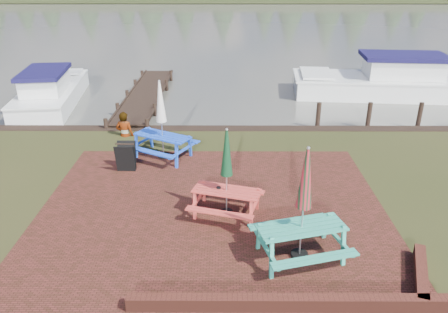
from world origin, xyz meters
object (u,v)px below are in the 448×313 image
Objects in this scene: picnic_table_blue at (162,132)px; jetty at (145,95)px; person at (123,112)px; boat_near at (384,83)px; chalkboard at (126,157)px; boat_jetty at (51,93)px; picnic_table_teal at (302,222)px; picnic_table_red at (227,186)px.

picnic_table_blue reaches higher than jetty.
picnic_table_blue is 2.56m from person.
picnic_table_blue is 0.30× the size of boat_near.
chalkboard is at bearing 134.35° from boat_near.
boat_jetty is 15.92m from boat_near.
jetty is 5.12m from person.
chalkboard is at bearing -62.96° from boat_jetty.
jetty is (-0.78, 8.00, -0.36)m from chalkboard.
boat_jetty is at bearing -36.31° from person.
person is at bearing -88.90° from jetty.
picnic_table_teal is at bearing -66.03° from jetty.
picnic_table_blue is 7.24m from jetty.
boat_near is (9.82, 7.89, -0.43)m from picnic_table_blue.
picnic_table_blue is 0.28× the size of jetty.
chalkboard is (-4.68, 4.29, -0.45)m from picnic_table_teal.
picnic_table_red is at bearing -30.93° from picnic_table_blue.
boat_near is at bearing -1.67° from boat_jetty.
boat_jetty is (-4.24, -0.59, 0.26)m from jetty.
person is (0.10, -5.06, 0.80)m from jetty.
picnic_table_red reaches higher than person.
picnic_table_red is 0.91× the size of picnic_table_blue.
boat_near is (11.61, 0.91, 0.36)m from jetty.
picnic_table_red is 0.27× the size of boat_near.
chalkboard is (-1.01, -1.03, -0.43)m from picnic_table_blue.
chalkboard is at bearing 122.23° from picnic_table_teal.
picnic_table_blue is 0.38× the size of boat_jetty.
chalkboard is at bearing 156.87° from picnic_table_red.
jetty is 4.95× the size of person.
jetty is at bearing 0.88° from boat_jetty.
picnic_table_teal is at bearing 136.08° from person.
picnic_table_teal is 0.31× the size of boat_near.
picnic_table_teal is 6.46m from picnic_table_blue.
picnic_table_red is 2.57× the size of chalkboard.
picnic_table_red is 4.00m from chalkboard.
jetty is at bearing 99.38° from boat_near.
picnic_table_teal reaches higher than boat_jetty.
picnic_table_red reaches higher than jetty.
picnic_table_teal is 2.38m from picnic_table_red.
chalkboard is 3.06m from person.
chalkboard is 8.05m from jetty.
jetty is at bearing 126.38° from picnic_table_red.
picnic_table_teal is 0.38× the size of boat_jetty.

